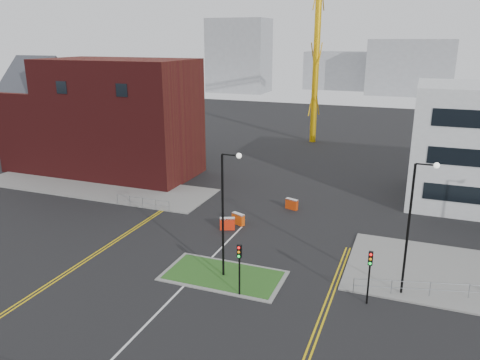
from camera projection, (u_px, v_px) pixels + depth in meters
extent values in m
plane|color=black|center=(138.00, 333.00, 27.02)|extent=(200.00, 200.00, 0.00)
cube|color=slate|center=(94.00, 186.00, 53.50)|extent=(28.00, 8.00, 0.12)
cube|color=slate|center=(223.00, 276.00, 33.47)|extent=(8.60, 4.60, 0.08)
cube|color=#1D4C19|center=(223.00, 275.00, 33.46)|extent=(8.00, 4.00, 0.12)
cube|color=#4D1313|center=(120.00, 118.00, 56.83)|extent=(18.00, 10.00, 14.00)
cube|color=black|center=(62.00, 87.00, 52.55)|extent=(1.40, 0.10, 1.40)
cube|color=black|center=(122.00, 90.00, 49.81)|extent=(1.40, 0.10, 1.40)
cube|color=#4D1313|center=(45.00, 128.00, 61.53)|extent=(6.00, 10.00, 10.00)
cube|color=#2D3038|center=(40.00, 89.00, 60.07)|extent=(6.40, 8.49, 8.49)
cylinder|color=yellow|center=(317.00, 31.00, 71.76)|extent=(1.00, 1.00, 34.75)
cylinder|color=black|center=(223.00, 218.00, 32.17)|extent=(0.16, 0.16, 9.00)
cylinder|color=black|center=(230.00, 155.00, 30.65)|extent=(1.20, 0.10, 0.10)
sphere|color=silver|center=(239.00, 156.00, 30.44)|extent=(0.36, 0.36, 0.36)
cylinder|color=black|center=(408.00, 232.00, 29.84)|extent=(0.16, 0.16, 9.00)
cylinder|color=black|center=(426.00, 165.00, 28.32)|extent=(1.20, 0.10, 0.10)
sphere|color=silver|center=(437.00, 165.00, 28.12)|extent=(0.36, 0.36, 0.36)
cylinder|color=black|center=(239.00, 275.00, 30.57)|extent=(0.12, 0.12, 3.00)
cube|color=black|center=(239.00, 251.00, 30.07)|extent=(0.28, 0.22, 0.90)
sphere|color=red|center=(239.00, 248.00, 29.87)|extent=(0.18, 0.18, 0.18)
sphere|color=orange|center=(239.00, 252.00, 29.96)|extent=(0.18, 0.18, 0.18)
sphere|color=#0CCC33|center=(239.00, 256.00, 30.04)|extent=(0.18, 0.18, 0.18)
cylinder|color=black|center=(368.00, 283.00, 29.61)|extent=(0.12, 0.12, 3.00)
cube|color=black|center=(371.00, 258.00, 29.12)|extent=(0.28, 0.22, 0.90)
sphere|color=red|center=(371.00, 255.00, 28.92)|extent=(0.18, 0.18, 0.18)
sphere|color=orange|center=(370.00, 259.00, 29.00)|extent=(0.18, 0.18, 0.18)
sphere|color=#0CCC33|center=(370.00, 263.00, 29.09)|extent=(0.18, 0.18, 0.18)
cylinder|color=gray|center=(142.00, 198.00, 46.56)|extent=(6.00, 0.04, 0.04)
cylinder|color=gray|center=(143.00, 203.00, 46.70)|extent=(6.00, 0.04, 0.04)
cylinder|color=gray|center=(117.00, 199.00, 47.73)|extent=(0.05, 0.05, 1.10)
cylinder|color=gray|center=(169.00, 207.00, 45.67)|extent=(0.05, 0.05, 1.10)
cylinder|color=gray|center=(354.00, 286.00, 31.13)|extent=(0.05, 0.05, 1.10)
cube|color=silver|center=(156.00, 315.00, 28.80)|extent=(0.15, 30.00, 0.01)
cube|color=gold|center=(112.00, 242.00, 39.03)|extent=(0.12, 24.00, 0.01)
cube|color=gold|center=(115.00, 243.00, 38.93)|extent=(0.12, 24.00, 0.01)
cube|color=gold|center=(322.00, 312.00, 29.12)|extent=(0.12, 20.00, 0.01)
cube|color=gold|center=(327.00, 313.00, 29.02)|extent=(0.12, 20.00, 0.01)
cube|color=gray|center=(239.00, 56.00, 144.68)|extent=(18.00, 12.00, 22.00)
cube|color=gray|center=(410.00, 67.00, 137.36)|extent=(24.00, 12.00, 16.00)
cube|color=gray|center=(352.00, 71.00, 153.04)|extent=(30.00, 12.00, 12.00)
cube|color=red|center=(227.00, 224.00, 41.49)|extent=(1.38, 0.91, 1.10)
cube|color=silver|center=(227.00, 218.00, 41.35)|extent=(1.38, 0.91, 0.13)
cube|color=#C5370A|center=(292.00, 204.00, 46.43)|extent=(1.32, 0.79, 1.05)
cube|color=silver|center=(292.00, 200.00, 46.30)|extent=(1.32, 0.79, 0.13)
cube|color=#E34E0C|center=(238.00, 219.00, 42.63)|extent=(1.33, 0.88, 1.06)
cube|color=silver|center=(238.00, 214.00, 42.49)|extent=(1.33, 0.88, 0.13)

